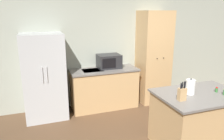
{
  "coord_description": "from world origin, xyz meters",
  "views": [
    {
      "loc": [
        -2.11,
        -2.53,
        2.18
      ],
      "look_at": [
        -0.72,
        1.4,
        1.05
      ],
      "focal_mm": 35.0,
      "sensor_mm": 36.0,
      "label": 1
    }
  ],
  "objects_px": {
    "pantry_cabinet": "(153,57)",
    "knife_block": "(182,94)",
    "refrigerator": "(44,77)",
    "spice_bottle_tall_dark": "(217,90)",
    "kettle": "(190,87)",
    "microwave": "(109,61)"
  },
  "relations": [
    {
      "from": "pantry_cabinet",
      "to": "knife_block",
      "type": "xyz_separation_m",
      "value": [
        -0.72,
        -2.08,
        -0.07
      ]
    },
    {
      "from": "refrigerator",
      "to": "knife_block",
      "type": "xyz_separation_m",
      "value": [
        1.82,
        -2.04,
        0.14
      ]
    },
    {
      "from": "spice_bottle_tall_dark",
      "to": "pantry_cabinet",
      "type": "bearing_deg",
      "value": 90.5
    },
    {
      "from": "refrigerator",
      "to": "kettle",
      "type": "distance_m",
      "value": 2.82
    },
    {
      "from": "refrigerator",
      "to": "microwave",
      "type": "relative_size",
      "value": 3.42
    },
    {
      "from": "refrigerator",
      "to": "spice_bottle_tall_dark",
      "type": "xyz_separation_m",
      "value": [
        2.56,
        -1.94,
        0.08
      ]
    },
    {
      "from": "pantry_cabinet",
      "to": "spice_bottle_tall_dark",
      "type": "bearing_deg",
      "value": -89.5
    },
    {
      "from": "spice_bottle_tall_dark",
      "to": "kettle",
      "type": "height_order",
      "value": "kettle"
    },
    {
      "from": "knife_block",
      "to": "spice_bottle_tall_dark",
      "type": "distance_m",
      "value": 0.75
    },
    {
      "from": "refrigerator",
      "to": "pantry_cabinet",
      "type": "height_order",
      "value": "pantry_cabinet"
    },
    {
      "from": "pantry_cabinet",
      "to": "microwave",
      "type": "relative_size",
      "value": 4.27
    },
    {
      "from": "microwave",
      "to": "spice_bottle_tall_dark",
      "type": "distance_m",
      "value": 2.35
    },
    {
      "from": "kettle",
      "to": "pantry_cabinet",
      "type": "bearing_deg",
      "value": 77.07
    },
    {
      "from": "pantry_cabinet",
      "to": "microwave",
      "type": "height_order",
      "value": "pantry_cabinet"
    },
    {
      "from": "refrigerator",
      "to": "spice_bottle_tall_dark",
      "type": "bearing_deg",
      "value": -37.17
    },
    {
      "from": "microwave",
      "to": "kettle",
      "type": "xyz_separation_m",
      "value": [
        0.67,
        -1.99,
        -0.03
      ]
    },
    {
      "from": "microwave",
      "to": "knife_block",
      "type": "distance_m",
      "value": 2.2
    },
    {
      "from": "pantry_cabinet",
      "to": "refrigerator",
      "type": "bearing_deg",
      "value": -179.04
    },
    {
      "from": "pantry_cabinet",
      "to": "kettle",
      "type": "distance_m",
      "value": 1.96
    },
    {
      "from": "refrigerator",
      "to": "microwave",
      "type": "bearing_deg",
      "value": 4.93
    },
    {
      "from": "knife_block",
      "to": "kettle",
      "type": "distance_m",
      "value": 0.33
    },
    {
      "from": "knife_block",
      "to": "spice_bottle_tall_dark",
      "type": "bearing_deg",
      "value": 7.3
    }
  ]
}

